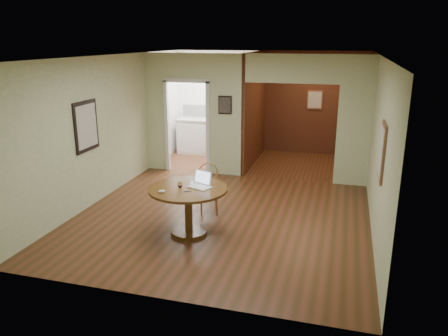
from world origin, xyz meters
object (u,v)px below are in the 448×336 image
(dining_table, at_px, (188,200))
(closed_laptop, at_px, (200,184))
(chair, at_px, (209,185))
(open_laptop, at_px, (201,182))

(dining_table, relative_size, closed_laptop, 4.18)
(chair, distance_m, closed_laptop, 0.81)
(chair, xyz_separation_m, open_laptop, (0.14, -0.82, 0.33))
(open_laptop, bearing_deg, chair, 121.72)
(chair, bearing_deg, open_laptop, -100.49)
(chair, relative_size, closed_laptop, 3.04)
(closed_laptop, bearing_deg, dining_table, -145.40)
(dining_table, height_order, open_laptop, open_laptop)
(dining_table, height_order, chair, chair)
(dining_table, xyz_separation_m, chair, (0.03, 0.96, -0.07))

